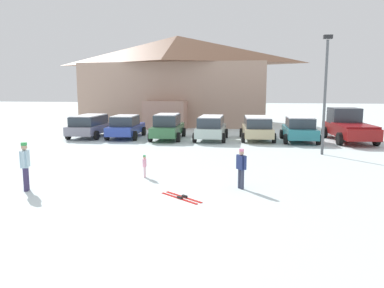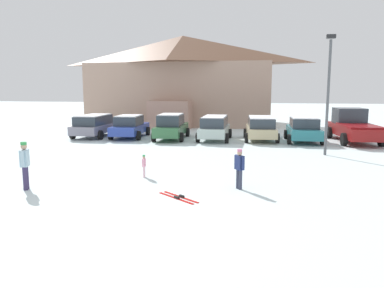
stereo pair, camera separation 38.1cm
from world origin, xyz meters
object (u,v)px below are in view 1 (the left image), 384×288
parked_teal_hatchback (300,129)px  skier_child_in_pink_snowsuit (145,165)px  parked_blue_hatchback (126,126)px  pair_of_skis (181,197)px  ski_lodge (177,80)px  parked_green_coupe (168,127)px  parked_silver_wagon (211,127)px  lamp_post (325,89)px  parked_grey_wagon (90,125)px  parked_beige_suv (257,127)px  skier_adult_in_blue_parka (25,164)px  pickup_truck (348,126)px  skier_teen_in_navy_coat (241,166)px

parked_teal_hatchback → skier_child_in_pink_snowsuit: 13.38m
parked_blue_hatchback → pair_of_skis: size_ratio=3.05×
ski_lodge → parked_green_coupe: (1.46, -11.51, -3.43)m
parked_silver_wagon → lamp_post: lamp_post is taller
parked_grey_wagon → skier_child_in_pink_snowsuit: bearing=-57.5°
ski_lodge → lamp_post: 19.49m
parked_beige_suv → skier_adult_in_blue_parka: size_ratio=2.68×
parked_beige_suv → pickup_truck: (5.95, 0.41, 0.13)m
parked_beige_suv → pair_of_skis: parked_beige_suv is taller
parked_grey_wagon → parked_silver_wagon: parked_silver_wagon is taller
parked_teal_hatchback → lamp_post: (0.56, -4.77, 2.61)m
parked_green_coupe → pair_of_skis: 14.05m
ski_lodge → parked_teal_hatchback: 15.74m
skier_child_in_pink_snowsuit → parked_grey_wagon: bearing=122.5°
parked_silver_wagon → parked_blue_hatchback: bearing=177.5°
parked_grey_wagon → pickup_truck: pickup_truck is taller
parked_green_coupe → parked_teal_hatchback: (8.80, 0.09, -0.04)m
pickup_truck → skier_child_in_pink_snowsuit: 15.98m
parked_blue_hatchback → parked_green_coupe: size_ratio=0.96×
skier_teen_in_navy_coat → parked_blue_hatchback: bearing=123.6°
parked_teal_hatchback → parked_grey_wagon: bearing=179.6°
parked_beige_suv → parked_blue_hatchback: bearing=-178.5°
ski_lodge → pair_of_skis: 25.94m
ski_lodge → parked_green_coupe: ski_lodge is taller
parked_silver_wagon → skier_child_in_pink_snowsuit: size_ratio=4.76×
parked_grey_wagon → parked_green_coupe: parked_green_coupe is taller
parked_silver_wagon → parked_teal_hatchback: 5.80m
parked_grey_wagon → skier_child_in_pink_snowsuit: parked_grey_wagon is taller
parked_blue_hatchback → skier_adult_in_blue_parka: size_ratio=2.72×
parked_beige_suv → skier_teen_in_navy_coat: 12.71m
ski_lodge → parked_beige_suv: (7.52, -11.03, -3.44)m
skier_teen_in_navy_coat → skier_adult_in_blue_parka: (-7.27, -1.32, 0.15)m
pickup_truck → parked_blue_hatchback: bearing=-177.6°
parked_green_coupe → parked_beige_suv: size_ratio=1.06×
skier_adult_in_blue_parka → lamp_post: lamp_post is taller
parked_teal_hatchback → pickup_truck: bearing=14.1°
ski_lodge → parked_blue_hatchback: size_ratio=3.96×
ski_lodge → parked_beige_suv: 13.78m
parked_silver_wagon → pair_of_skis: (0.35, -13.60, -0.86)m
parked_green_coupe → parked_beige_suv: bearing=4.5°
parked_blue_hatchback → pickup_truck: pickup_truck is taller
parked_grey_wagon → skier_adult_in_blue_parka: 14.19m
skier_adult_in_blue_parka → pair_of_skis: (5.41, -0.10, -0.92)m
pair_of_skis → lamp_post: 11.30m
parked_teal_hatchback → skier_teen_in_navy_coat: (-3.59, -12.29, -0.03)m
ski_lodge → parked_teal_hatchback: ski_lodge is taller
parked_grey_wagon → lamp_post: size_ratio=0.73×
ski_lodge → skier_child_in_pink_snowsuit: ski_lodge is taller
parked_blue_hatchback → parked_beige_suv: 9.13m
skier_adult_in_blue_parka → lamp_post: bearing=37.7°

